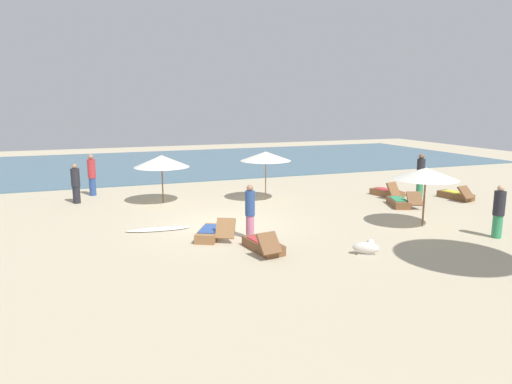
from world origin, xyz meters
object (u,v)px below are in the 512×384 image
umbrella_3 (426,174)px  person_4 (499,211)px  surfboard (158,229)px  lounger_1 (387,192)px  lounger_3 (264,245)px  person_3 (250,211)px  person_0 (76,184)px  lounger_0 (400,202)px  umbrella_2 (266,156)px  lounger_2 (456,195)px  person_2 (420,175)px  lounger_4 (211,233)px  dog (366,248)px  umbrella_0 (162,161)px  person_1 (92,175)px

umbrella_3 → person_4: (1.24, -1.91, -0.98)m
umbrella_3 → surfboard: (-8.50, 2.70, -1.78)m
lounger_1 → person_4: person_4 is taller
lounger_3 → person_3: person_3 is taller
person_0 → lounger_0: bearing=-23.2°
lounger_0 → lounger_1: 2.03m
lounger_0 → lounger_1: bearing=67.9°
lounger_3 → surfboard: lounger_3 is taller
person_3 → surfboard: (-2.51, 1.98, -0.83)m
umbrella_2 → lounger_2: size_ratio=1.22×
lounger_3 → person_2: size_ratio=0.91×
lounger_4 → surfboard: 2.08m
lounger_2 → person_3: size_ratio=1.05×
lounger_2 → person_2: (-1.24, 0.90, 0.81)m
umbrella_2 → surfboard: (-5.11, -3.23, -1.87)m
person_3 → dog: (2.50, -2.59, -0.67)m
umbrella_0 → lounger_2: 12.75m
umbrella_2 → umbrella_3: size_ratio=1.00×
lounger_1 → lounger_2: 2.90m
person_4 → surfboard: bearing=154.7°
lounger_3 → lounger_4: lounger_4 is taller
lounger_2 → person_2: 1.74m
lounger_1 → lounger_2: (2.44, -1.57, -0.00)m
person_0 → surfboard: 6.02m
person_0 → dog: bearing=-53.1°
umbrella_3 → dog: (-3.48, -1.87, -1.62)m
umbrella_0 → dog: bearing=-65.0°
umbrella_0 → lounger_4: 6.04m
surfboard → umbrella_0: bearing=78.2°
person_2 → person_3: person_2 is taller
person_1 → person_3: (4.33, -8.91, -0.08)m
lounger_3 → person_0: bearing=119.5°
lounger_1 → person_4: bearing=-96.7°
person_2 → umbrella_0: bearing=165.1°
umbrella_2 → person_4: 9.16m
umbrella_3 → person_4: size_ratio=1.29×
umbrella_3 → dog: umbrella_3 is taller
lounger_1 → dog: bearing=-129.7°
lounger_3 → surfboard: size_ratio=0.82×
lounger_0 → lounger_2: (3.20, 0.31, 0.00)m
surfboard → dog: bearing=-42.3°
lounger_0 → lounger_2: bearing=5.5°
lounger_0 → person_0: (-12.25, 5.25, 0.65)m
lounger_2 → lounger_0: bearing=-174.5°
lounger_0 → person_3: 7.59m
lounger_1 → lounger_0: bearing=-112.1°
person_4 → person_2: bearing=71.8°
umbrella_2 → lounger_3: umbrella_2 is taller
lounger_4 → person_0: bearing=119.2°
lounger_3 → dog: (2.57, -1.26, 0.02)m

